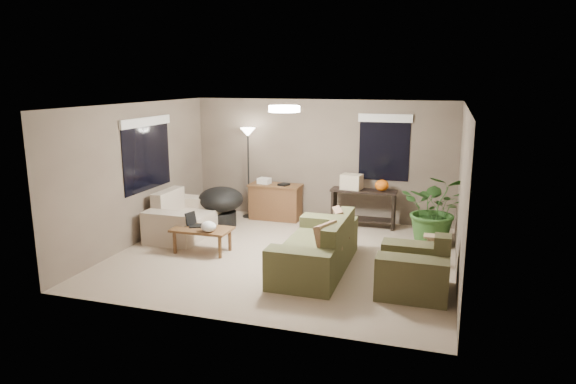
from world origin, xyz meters
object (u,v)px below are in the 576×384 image
(papasan_chair, at_px, (221,203))
(houseplant, at_px, (435,217))
(main_sofa, at_px, (318,251))
(coffee_table, at_px, (202,232))
(floor_lamp, at_px, (248,143))
(console_table, at_px, (363,205))
(loveseat, at_px, (183,220))
(cat_scratching_post, at_px, (430,252))
(desk, at_px, (276,202))
(armchair, at_px, (415,272))

(papasan_chair, height_order, houseplant, houseplant)
(papasan_chair, bearing_deg, main_sofa, -35.59)
(coffee_table, relative_size, floor_lamp, 0.52)
(console_table, bearing_deg, loveseat, -153.05)
(console_table, relative_size, cat_scratching_post, 2.60)
(desk, bearing_deg, floor_lamp, 179.44)
(coffee_table, bearing_deg, floor_lamp, 92.16)
(floor_lamp, bearing_deg, papasan_chair, -108.04)
(coffee_table, relative_size, desk, 0.91)
(desk, bearing_deg, loveseat, -129.21)
(cat_scratching_post, bearing_deg, houseplant, 88.62)
(papasan_chair, bearing_deg, cat_scratching_post, -14.69)
(loveseat, xyz_separation_m, console_table, (3.16, 1.61, 0.14))
(floor_lamp, distance_m, houseplant, 4.08)
(loveseat, xyz_separation_m, papasan_chair, (0.43, 0.78, 0.17))
(cat_scratching_post, bearing_deg, floor_lamp, 153.58)
(coffee_table, distance_m, floor_lamp, 2.69)
(houseplant, bearing_deg, loveseat, -169.58)
(main_sofa, bearing_deg, loveseat, 161.27)
(main_sofa, bearing_deg, cat_scratching_post, 22.17)
(coffee_table, distance_m, cat_scratching_post, 3.78)
(main_sofa, height_order, floor_lamp, floor_lamp)
(coffee_table, relative_size, houseplant, 0.77)
(armchair, xyz_separation_m, cat_scratching_post, (0.17, 1.14, -0.08))
(coffee_table, height_order, houseplant, houseplant)
(console_table, height_order, papasan_chair, papasan_chair)
(houseplant, height_order, cat_scratching_post, houseplant)
(loveseat, relative_size, houseplant, 1.23)
(cat_scratching_post, bearing_deg, desk, 149.53)
(floor_lamp, bearing_deg, houseplant, -11.23)
(armchair, bearing_deg, loveseat, 161.76)
(coffee_table, bearing_deg, loveseat, 135.17)
(main_sofa, distance_m, houseplant, 2.48)
(armchair, bearing_deg, houseplant, 85.13)
(armchair, bearing_deg, desk, 135.22)
(houseplant, bearing_deg, console_table, 151.29)
(armchair, bearing_deg, floor_lamp, 140.31)
(armchair, height_order, coffee_table, armchair)
(main_sofa, xyz_separation_m, floor_lamp, (-2.18, 2.58, 1.30))
(floor_lamp, relative_size, cat_scratching_post, 3.82)
(main_sofa, distance_m, coffee_table, 2.10)
(console_table, height_order, floor_lamp, floor_lamp)
(papasan_chair, bearing_deg, coffee_table, -77.00)
(main_sofa, distance_m, armchair, 1.56)
(papasan_chair, xyz_separation_m, houseplant, (4.13, 0.06, 0.04))
(main_sofa, xyz_separation_m, console_table, (0.28, 2.58, 0.14))
(loveseat, height_order, console_table, loveseat)
(coffee_table, xyz_separation_m, papasan_chair, (-0.36, 1.56, 0.11))
(loveseat, xyz_separation_m, desk, (1.30, 1.60, 0.08))
(armchair, bearing_deg, cat_scratching_post, 81.68)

